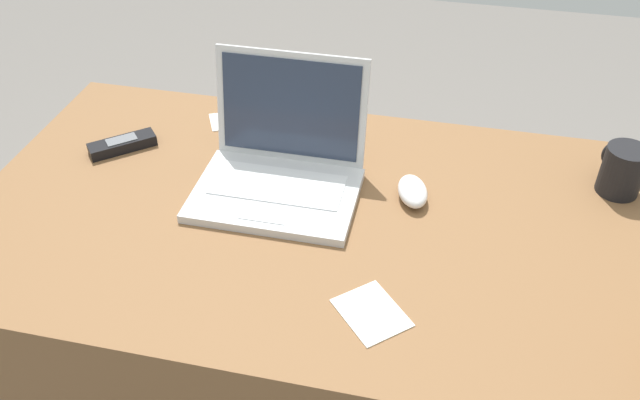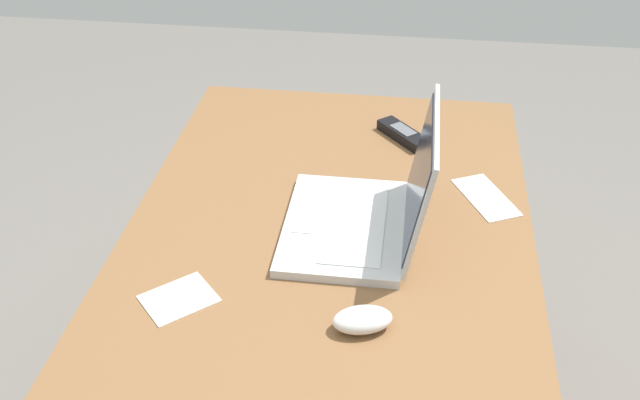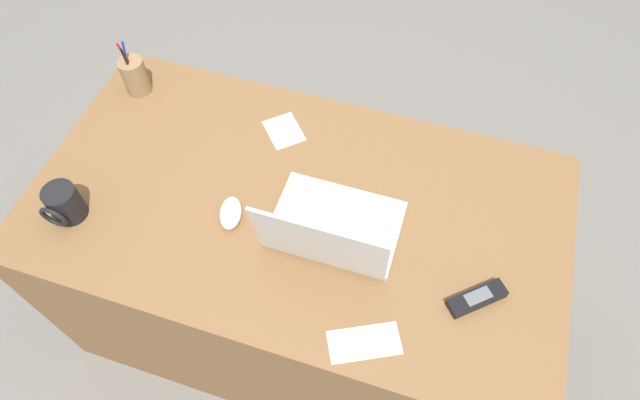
{
  "view_description": "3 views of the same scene",
  "coord_description": "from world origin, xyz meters",
  "px_view_note": "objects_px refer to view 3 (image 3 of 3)",
  "views": [
    {
      "loc": [
        0.2,
        -0.97,
        1.58
      ],
      "look_at": [
        -0.01,
        -0.03,
        0.81
      ],
      "focal_mm": 37.62,
      "sensor_mm": 36.0,
      "label": 1
    },
    {
      "loc": [
        1.06,
        0.14,
        1.61
      ],
      "look_at": [
        -0.08,
        -0.01,
        0.84
      ],
      "focal_mm": 42.59,
      "sensor_mm": 36.0,
      "label": 2
    },
    {
      "loc": [
        -0.29,
        0.71,
        1.94
      ],
      "look_at": [
        -0.06,
        -0.01,
        0.78
      ],
      "focal_mm": 30.17,
      "sensor_mm": 36.0,
      "label": 3
    }
  ],
  "objects_px": {
    "coffee_mug_white": "(64,204)",
    "cordless_phone": "(477,298)",
    "pen_holder": "(135,76)",
    "laptop": "(331,230)",
    "computer_mouse": "(231,213)"
  },
  "relations": [
    {
      "from": "coffee_mug_white",
      "to": "pen_holder",
      "type": "distance_m",
      "value": 0.46
    },
    {
      "from": "laptop",
      "to": "pen_holder",
      "type": "bearing_deg",
      "value": -24.61
    },
    {
      "from": "coffee_mug_white",
      "to": "pen_holder",
      "type": "relative_size",
      "value": 0.57
    },
    {
      "from": "coffee_mug_white",
      "to": "cordless_phone",
      "type": "xyz_separation_m",
      "value": [
        -1.04,
        -0.08,
        -0.04
      ]
    },
    {
      "from": "coffee_mug_white",
      "to": "cordless_phone",
      "type": "relative_size",
      "value": 0.74
    },
    {
      "from": "computer_mouse",
      "to": "cordless_phone",
      "type": "xyz_separation_m",
      "value": [
        -0.64,
        0.04,
        -0.01
      ]
    },
    {
      "from": "laptop",
      "to": "pen_holder",
      "type": "relative_size",
      "value": 1.8
    },
    {
      "from": "laptop",
      "to": "cordless_phone",
      "type": "distance_m",
      "value": 0.38
    },
    {
      "from": "coffee_mug_white",
      "to": "cordless_phone",
      "type": "height_order",
      "value": "coffee_mug_white"
    },
    {
      "from": "cordless_phone",
      "to": "laptop",
      "type": "bearing_deg",
      "value": -7.66
    },
    {
      "from": "laptop",
      "to": "pen_holder",
      "type": "height_order",
      "value": "laptop"
    },
    {
      "from": "coffee_mug_white",
      "to": "pen_holder",
      "type": "bearing_deg",
      "value": -84.24
    },
    {
      "from": "computer_mouse",
      "to": "coffee_mug_white",
      "type": "bearing_deg",
      "value": -0.04
    },
    {
      "from": "laptop",
      "to": "coffee_mug_white",
      "type": "relative_size",
      "value": 3.18
    },
    {
      "from": "computer_mouse",
      "to": "cordless_phone",
      "type": "relative_size",
      "value": 0.72
    }
  ]
}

